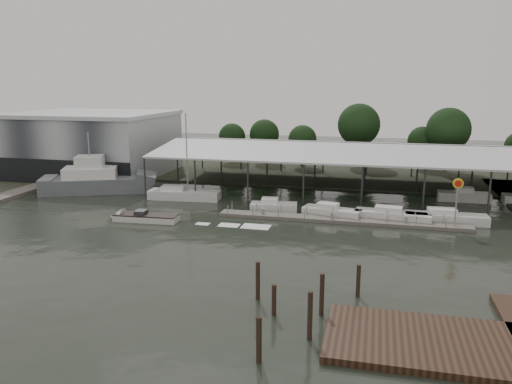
% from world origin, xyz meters
% --- Properties ---
extents(ground, '(200.00, 200.00, 0.00)m').
position_xyz_m(ground, '(0.00, 0.00, 0.00)').
color(ground, '#232921').
rests_on(ground, ground).
extents(land_strip_far, '(140.00, 30.00, 0.30)m').
position_xyz_m(land_strip_far, '(0.00, 42.00, 0.10)').
color(land_strip_far, '#383B2C').
rests_on(land_strip_far, ground).
extents(land_strip_west, '(20.00, 40.00, 0.30)m').
position_xyz_m(land_strip_west, '(-40.00, 30.00, 0.10)').
color(land_strip_west, '#383B2C').
rests_on(land_strip_west, ground).
extents(storage_warehouse, '(24.50, 20.50, 10.50)m').
position_xyz_m(storage_warehouse, '(-28.00, 29.94, 5.29)').
color(storage_warehouse, '#AAB0B5').
rests_on(storage_warehouse, ground).
extents(covered_boat_shed, '(58.24, 24.00, 6.96)m').
position_xyz_m(covered_boat_shed, '(17.00, 28.00, 6.13)').
color(covered_boat_shed, silver).
rests_on(covered_boat_shed, ground).
extents(trawler_dock, '(3.00, 18.00, 0.50)m').
position_xyz_m(trawler_dock, '(-30.00, 14.00, 0.25)').
color(trawler_dock, slate).
rests_on(trawler_dock, ground).
extents(floating_dock, '(28.00, 2.00, 1.40)m').
position_xyz_m(floating_dock, '(15.00, 10.00, 0.20)').
color(floating_dock, slate).
rests_on(floating_dock, ground).
extents(shell_fuel_sign, '(1.10, 0.18, 5.55)m').
position_xyz_m(shell_fuel_sign, '(27.00, 9.99, 3.93)').
color(shell_fuel_sign, gray).
rests_on(shell_fuel_sign, ground).
extents(boardwalk_platform, '(15.00, 12.00, 0.50)m').
position_xyz_m(boardwalk_platform, '(24.55, -15.27, 0.20)').
color(boardwalk_platform, '#3E2719').
rests_on(boardwalk_platform, ground).
extents(grey_trawler, '(16.69, 10.95, 8.84)m').
position_xyz_m(grey_trawler, '(-19.94, 17.92, 1.58)').
color(grey_trawler, slate).
rests_on(grey_trawler, ground).
extents(white_sailboat, '(9.77, 3.35, 11.68)m').
position_xyz_m(white_sailboat, '(-6.40, 16.29, 0.64)').
color(white_sailboat, white).
rests_on(white_sailboat, ground).
extents(speedboat_underway, '(18.98, 3.22, 2.00)m').
position_xyz_m(speedboat_underway, '(-7.11, 5.12, 0.39)').
color(speedboat_underway, white).
rests_on(speedboat_underway, ground).
extents(moored_cruiser_0, '(5.83, 2.92, 1.70)m').
position_xyz_m(moored_cruiser_0, '(6.65, 12.77, 0.61)').
color(moored_cruiser_0, white).
rests_on(moored_cruiser_0, ground).
extents(moored_cruiser_1, '(7.04, 3.66, 1.70)m').
position_xyz_m(moored_cruiser_1, '(13.74, 11.91, 0.61)').
color(moored_cruiser_1, white).
rests_on(moored_cruiser_1, ground).
extents(moored_cruiser_2, '(8.68, 3.33, 1.70)m').
position_xyz_m(moored_cruiser_2, '(20.60, 11.84, 0.61)').
color(moored_cruiser_2, white).
rests_on(moored_cruiser_2, ground).
extents(moored_cruiser_3, '(8.88, 2.48, 1.70)m').
position_xyz_m(moored_cruiser_3, '(26.36, 12.36, 0.61)').
color(moored_cruiser_3, white).
rests_on(moored_cruiser_3, ground).
extents(mooring_pilings, '(7.34, 10.60, 3.71)m').
position_xyz_m(mooring_pilings, '(13.99, -14.53, 1.07)').
color(mooring_pilings, '#36281B').
rests_on(mooring_pilings, ground).
extents(horizon_tree_line, '(68.05, 10.53, 11.59)m').
position_xyz_m(horizon_tree_line, '(24.14, 47.42, 6.37)').
color(horizon_tree_line, black).
rests_on(horizon_tree_line, ground).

